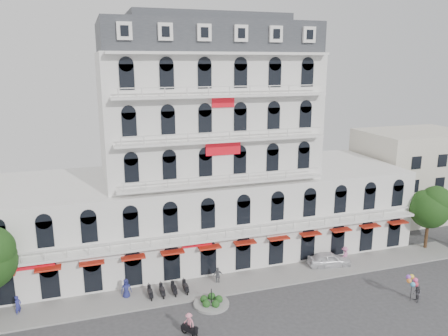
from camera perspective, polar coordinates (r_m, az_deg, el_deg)
sidewalk at (r=43.99m, az=1.09°, el=-14.82°), size 53.00×4.00×0.16m
main_building at (r=48.54m, az=-2.31°, el=0.44°), size 45.00×15.00×25.80m
flank_building_east at (r=65.61m, az=23.33°, el=-0.74°), size 14.00×10.00×12.00m
traffic_island at (r=40.63m, az=-1.67°, el=-17.14°), size 3.20×3.20×1.60m
parked_scooter_row at (r=42.47m, az=-7.29°, el=-16.19°), size 4.40×1.80×1.10m
tree_east_inner at (r=54.82m, az=25.34°, el=-4.50°), size 4.40×4.37×7.57m
parked_car at (r=48.40m, az=13.57°, el=-11.52°), size 4.80×2.51×1.56m
rider_center at (r=36.51m, az=-4.58°, el=-19.66°), size 1.15×1.46×2.00m
pedestrian_left at (r=42.23m, az=-12.66°, el=-15.14°), size 0.96×0.66×1.91m
pedestrian_mid at (r=43.69m, az=-0.81°, el=-13.88°), size 1.04×0.50×1.72m
pedestrian_right at (r=49.27m, az=15.48°, el=-10.93°), size 1.44×1.25×1.93m
pedestrian_far at (r=42.66m, az=-25.31°, el=-15.95°), size 0.71×0.80×1.83m
balloon_vendor at (r=44.14m, az=23.68°, el=-14.20°), size 1.37×1.29×2.45m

